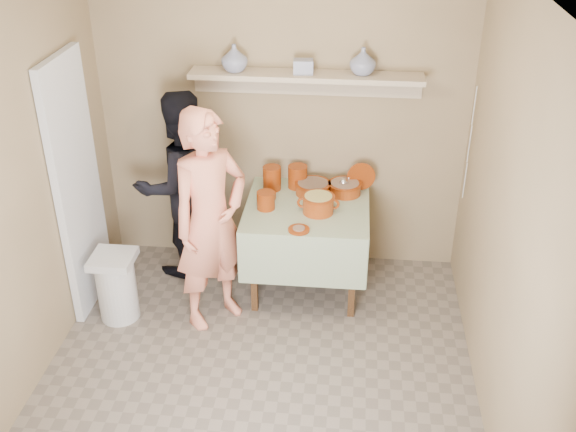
# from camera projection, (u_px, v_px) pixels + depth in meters

# --- Properties ---
(ground) EXTENTS (3.50, 3.50, 0.00)m
(ground) POSITION_uv_depth(u_px,v_px,m) (255.00, 390.00, 4.58)
(ground) COLOR #706358
(ground) RESTS_ON ground
(tile_panel) EXTENTS (0.06, 0.70, 2.00)m
(tile_panel) POSITION_uv_depth(u_px,v_px,m) (78.00, 187.00, 5.05)
(tile_panel) COLOR silver
(tile_panel) RESTS_ON ground
(plate_stack_a) EXTENTS (0.15, 0.15, 0.20)m
(plate_stack_a) POSITION_uv_depth(u_px,v_px,m) (272.00, 178.00, 5.50)
(plate_stack_a) COLOR maroon
(plate_stack_a) RESTS_ON serving_table
(plate_stack_b) EXTENTS (0.16, 0.16, 0.19)m
(plate_stack_b) POSITION_uv_depth(u_px,v_px,m) (298.00, 177.00, 5.54)
(plate_stack_b) COLOR maroon
(plate_stack_b) RESTS_ON serving_table
(bowl_stack) EXTENTS (0.14, 0.14, 0.14)m
(bowl_stack) POSITION_uv_depth(u_px,v_px,m) (266.00, 200.00, 5.22)
(bowl_stack) COLOR maroon
(bowl_stack) RESTS_ON serving_table
(empty_bowl) EXTENTS (0.15, 0.15, 0.04)m
(empty_bowl) POSITION_uv_depth(u_px,v_px,m) (267.00, 196.00, 5.40)
(empty_bowl) COLOR maroon
(empty_bowl) RESTS_ON serving_table
(propped_lid) EXTENTS (0.23, 0.06, 0.23)m
(propped_lid) POSITION_uv_depth(u_px,v_px,m) (361.00, 177.00, 5.48)
(propped_lid) COLOR maroon
(propped_lid) RESTS_ON serving_table
(vase_right) EXTENTS (0.25, 0.25, 0.21)m
(vase_right) POSITION_uv_depth(u_px,v_px,m) (363.00, 61.00, 5.07)
(vase_right) COLOR navy
(vase_right) RESTS_ON wall_shelf
(vase_left) EXTENTS (0.27, 0.27, 0.21)m
(vase_left) POSITION_uv_depth(u_px,v_px,m) (234.00, 58.00, 5.13)
(vase_left) COLOR navy
(vase_left) RESTS_ON wall_shelf
(ceramic_box) EXTENTS (0.16, 0.12, 0.11)m
(ceramic_box) POSITION_uv_depth(u_px,v_px,m) (303.00, 67.00, 5.11)
(ceramic_box) COLOR navy
(ceramic_box) RESTS_ON wall_shelf
(person_cook) EXTENTS (0.73, 0.74, 1.71)m
(person_cook) POSITION_uv_depth(u_px,v_px,m) (211.00, 221.00, 4.89)
(person_cook) COLOR #EB8265
(person_cook) RESTS_ON ground
(person_helper) EXTENTS (0.99, 0.95, 1.61)m
(person_helper) POSITION_uv_depth(u_px,v_px,m) (181.00, 185.00, 5.52)
(person_helper) COLOR black
(person_helper) RESTS_ON ground
(room_shell) EXTENTS (3.04, 3.54, 2.62)m
(room_shell) POSITION_uv_depth(u_px,v_px,m) (248.00, 177.00, 3.80)
(room_shell) COLOR #937C5A
(room_shell) RESTS_ON ground
(serving_table) EXTENTS (0.97, 0.97, 0.76)m
(serving_table) POSITION_uv_depth(u_px,v_px,m) (307.00, 218.00, 5.36)
(serving_table) COLOR #4C2D16
(serving_table) RESTS_ON ground
(cazuela_meat_a) EXTENTS (0.30, 0.30, 0.10)m
(cazuela_meat_a) POSITION_uv_depth(u_px,v_px,m) (313.00, 187.00, 5.45)
(cazuela_meat_a) COLOR #752001
(cazuela_meat_a) RESTS_ON serving_table
(cazuela_meat_b) EXTENTS (0.28, 0.28, 0.10)m
(cazuela_meat_b) POSITION_uv_depth(u_px,v_px,m) (345.00, 187.00, 5.45)
(cazuela_meat_b) COLOR #752001
(cazuela_meat_b) RESTS_ON serving_table
(ladle) EXTENTS (0.08, 0.26, 0.19)m
(ladle) POSITION_uv_depth(u_px,v_px,m) (344.00, 182.00, 5.41)
(ladle) COLOR silver
(ladle) RESTS_ON cazuela_meat_b
(cazuela_rice) EXTENTS (0.33, 0.25, 0.14)m
(cazuela_rice) POSITION_uv_depth(u_px,v_px,m) (318.00, 203.00, 5.16)
(cazuela_rice) COLOR #752001
(cazuela_rice) RESTS_ON serving_table
(front_plate) EXTENTS (0.16, 0.16, 0.03)m
(front_plate) POSITION_uv_depth(u_px,v_px,m) (299.00, 229.00, 4.95)
(front_plate) COLOR maroon
(front_plate) RESTS_ON serving_table
(wall_shelf) EXTENTS (1.80, 0.25, 0.21)m
(wall_shelf) POSITION_uv_depth(u_px,v_px,m) (306.00, 78.00, 5.19)
(wall_shelf) COLOR tan
(wall_shelf) RESTS_ON room_shell
(trash_bin) EXTENTS (0.32, 0.32, 0.56)m
(trash_bin) POSITION_uv_depth(u_px,v_px,m) (117.00, 286.00, 5.16)
(trash_bin) COLOR silver
(trash_bin) RESTS_ON ground
(electrical_cord) EXTENTS (0.01, 0.05, 0.90)m
(electrical_cord) POSITION_uv_depth(u_px,v_px,m) (469.00, 144.00, 5.13)
(electrical_cord) COLOR silver
(electrical_cord) RESTS_ON wall_shelf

